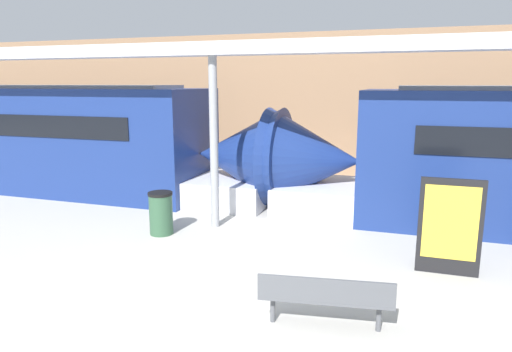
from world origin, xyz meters
The scene contains 7 objects.
ground_plane centered at (0.00, 0.00, 0.00)m, with size 60.00×60.00×0.00m, color #B2AFA8.
station_wall centered at (0.00, 11.17, 2.50)m, with size 56.00×0.20×5.00m, color #937051.
bench_near centered at (1.69, 0.53, 0.49)m, with size 1.82×0.69×0.78m.
trash_bin centered at (-2.39, 3.36, 0.47)m, with size 0.53×0.53×0.94m.
poster_board centered at (3.39, 3.00, 0.86)m, with size 1.03×0.07×1.69m.
support_column_near centered at (-1.48, 4.22, 1.92)m, with size 0.19×0.19×3.83m, color gray.
canopy_beam centered at (-1.48, 4.22, 3.97)m, with size 28.00×0.60×0.28m, color #B7B7BC.
Camera 1 is at (2.57, -5.09, 3.25)m, focal length 32.00 mm.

